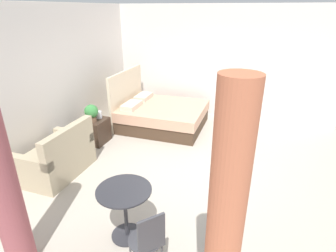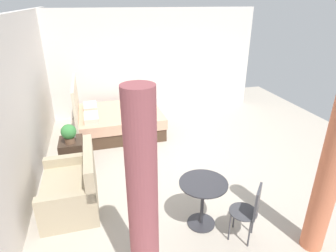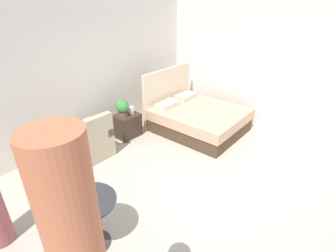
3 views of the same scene
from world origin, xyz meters
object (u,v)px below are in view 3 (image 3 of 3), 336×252
nightstand (127,125)px  balcony_table (90,214)px  bed (197,117)px  couch (77,147)px  vase (131,110)px  potted_plant (122,107)px

nightstand → balcony_table: bearing=-139.8°
bed → couch: 2.80m
bed → couch: bearing=160.2°
vase → potted_plant: bearing=172.6°
bed → vase: bearing=140.4°
bed → nightstand: (-1.31, 1.02, -0.05)m
nightstand → potted_plant: 0.49m
potted_plant → balcony_table: size_ratio=0.52×
couch → potted_plant: (1.22, 0.07, 0.43)m
vase → balcony_table: bearing=-141.8°
bed → potted_plant: size_ratio=5.37×
potted_plant → balcony_table: bearing=-138.6°
bed → balcony_table: bearing=-166.1°
bed → potted_plant: bed is taller
couch → balcony_table: 2.06m
vase → balcony_table: 3.02m
couch → nightstand: (1.32, 0.07, -0.05)m
couch → bed: bearing=-19.8°
bed → vase: bed is taller
bed → couch: size_ratio=1.62×
potted_plant → balcony_table: potted_plant is taller
vase → balcony_table: (-2.37, -1.87, -0.10)m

